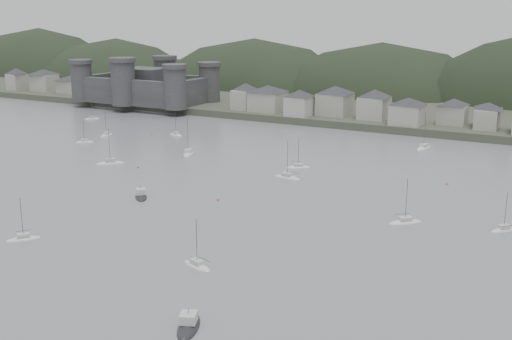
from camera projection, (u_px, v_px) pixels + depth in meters
The scene contains 8 objects.
ground at pixel (26, 307), 100.04m from camera, with size 900.00×900.00×0.00m, color slate.
far_shore_land at pixel (449, 93), 349.61m from camera, with size 900.00×250.00×3.00m, color #383D2D.
forested_ridge at pixel (446, 124), 328.76m from camera, with size 851.55×103.94×102.57m.
castle at pixel (145, 85), 306.35m from camera, with size 66.00×43.00×20.00m.
moored_fleet at pixel (200, 188), 167.43m from camera, with size 266.96×177.95×13.20m.
motor_launch_near at pixel (189, 326), 93.51m from camera, with size 6.31×9.17×4.05m.
motor_launch_far at pixel (141, 196), 159.08m from camera, with size 7.53×7.98×3.93m.
mooring_buoys at pixel (149, 187), 168.44m from camera, with size 118.29×129.33×0.70m.
Camera 1 is at (76.52, -62.36, 45.50)m, focal length 44.35 mm.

